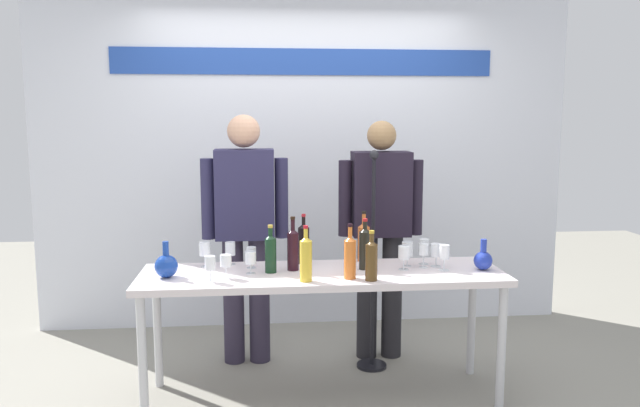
{
  "coord_description": "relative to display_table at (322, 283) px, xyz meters",
  "views": [
    {
      "loc": [
        -0.36,
        -3.53,
        1.68
      ],
      "look_at": [
        0.0,
        0.15,
        1.16
      ],
      "focal_mm": 34.87,
      "sensor_mm": 36.0,
      "label": 1
    }
  ],
  "objects": [
    {
      "name": "wine_bottle_6",
      "position": [
        -0.17,
        0.06,
        0.2
      ],
      "size": [
        0.07,
        0.07,
        0.32
      ],
      "color": "black",
      "rests_on": "display_table"
    },
    {
      "name": "wine_bottle_7",
      "position": [
        0.14,
        -0.16,
        0.2
      ],
      "size": [
        0.07,
        0.07,
        0.31
      ],
      "color": "orange",
      "rests_on": "display_table"
    },
    {
      "name": "decanter_blue_right",
      "position": [
        0.95,
        -0.04,
        0.13
      ],
      "size": [
        0.11,
        0.11,
        0.19
      ],
      "color": "#20339E",
      "rests_on": "display_table"
    },
    {
      "name": "wine_bottle_5",
      "position": [
        -0.11,
        -0.2,
        0.2
      ],
      "size": [
        0.07,
        0.07,
        0.31
      ],
      "color": "gold",
      "rests_on": "display_table"
    },
    {
      "name": "wine_glass_right_1",
      "position": [
        0.62,
        0.04,
        0.18
      ],
      "size": [
        0.06,
        0.06,
        0.15
      ],
      "color": "white",
      "rests_on": "display_table"
    },
    {
      "name": "wine_glass_right_5",
      "position": [
        0.64,
        0.13,
        0.18
      ],
      "size": [
        0.06,
        0.06,
        0.16
      ],
      "color": "white",
      "rests_on": "display_table"
    },
    {
      "name": "decanter_blue_left",
      "position": [
        -0.89,
        -0.04,
        0.14
      ],
      "size": [
        0.13,
        0.13,
        0.21
      ],
      "color": "#183A95",
      "rests_on": "display_table"
    },
    {
      "name": "wine_glass_left_5",
      "position": [
        -0.42,
        0.13,
        0.16
      ],
      "size": [
        0.06,
        0.06,
        0.13
      ],
      "color": "white",
      "rests_on": "display_table"
    },
    {
      "name": "wine_glass_left_3",
      "position": [
        -0.69,
        0.19,
        0.18
      ],
      "size": [
        0.07,
        0.07,
        0.16
      ],
      "color": "white",
      "rests_on": "display_table"
    },
    {
      "name": "wine_glass_left_2",
      "position": [
        -0.56,
        -0.08,
        0.16
      ],
      "size": [
        0.06,
        0.06,
        0.13
      ],
      "color": "white",
      "rests_on": "display_table"
    },
    {
      "name": "presenter_left",
      "position": [
        -0.46,
        0.61,
        0.26
      ],
      "size": [
        0.58,
        0.22,
        1.69
      ],
      "color": "#2D2639",
      "rests_on": "ground"
    },
    {
      "name": "wine_glass_right_0",
      "position": [
        0.72,
        -0.03,
        0.18
      ],
      "size": [
        0.06,
        0.06,
        0.15
      ],
      "color": "white",
      "rests_on": "display_table"
    },
    {
      "name": "wine_glass_left_0",
      "position": [
        -0.54,
        0.23,
        0.16
      ],
      "size": [
        0.06,
        0.06,
        0.14
      ],
      "color": "white",
      "rests_on": "display_table"
    },
    {
      "name": "wine_glass_right_3",
      "position": [
        0.53,
        0.09,
        0.17
      ],
      "size": [
        0.07,
        0.07,
        0.15
      ],
      "color": "white",
      "rests_on": "display_table"
    },
    {
      "name": "wine_bottle_3",
      "position": [
        0.25,
        -0.22,
        0.19
      ],
      "size": [
        0.07,
        0.07,
        0.28
      ],
      "color": "#4F3617",
      "rests_on": "display_table"
    },
    {
      "name": "wine_glass_right_2",
      "position": [
        0.49,
        0.01,
        0.17
      ],
      "size": [
        0.07,
        0.07,
        0.14
      ],
      "color": "white",
      "rests_on": "display_table"
    },
    {
      "name": "microphone_stand",
      "position": [
        0.38,
        0.42,
        -0.22
      ],
      "size": [
        0.2,
        0.2,
        1.46
      ],
      "color": "black",
      "rests_on": "ground"
    },
    {
      "name": "wine_glass_left_1",
      "position": [
        -0.64,
        -0.16,
        0.17
      ],
      "size": [
        0.06,
        0.06,
        0.15
      ],
      "color": "white",
      "rests_on": "display_table"
    },
    {
      "name": "ground_plane",
      "position": [
        0.0,
        0.0,
        -0.71
      ],
      "size": [
        10.0,
        10.0,
        0.0
      ],
      "primitive_type": "plane",
      "color": "gray"
    },
    {
      "name": "wine_glass_left_4",
      "position": [
        -0.42,
        -0.0,
        0.16
      ],
      "size": [
        0.06,
        0.06,
        0.13
      ],
      "color": "white",
      "rests_on": "display_table"
    },
    {
      "name": "wine_bottle_2",
      "position": [
        -0.3,
        0.02,
        0.19
      ],
      "size": [
        0.07,
        0.07,
        0.28
      ],
      "color": "#13311C",
      "rests_on": "display_table"
    },
    {
      "name": "wine_bottle_4",
      "position": [
        -0.09,
        0.22,
        0.2
      ],
      "size": [
        0.07,
        0.07,
        0.31
      ],
      "color": "black",
      "rests_on": "display_table"
    },
    {
      "name": "display_table",
      "position": [
        0.0,
        0.0,
        0.0
      ],
      "size": [
        2.13,
        0.6,
        0.77
      ],
      "color": "silver",
      "rests_on": "ground"
    },
    {
      "name": "wine_glass_right_4",
      "position": [
        0.7,
        0.06,
        0.17
      ],
      "size": [
        0.07,
        0.07,
        0.14
      ],
      "color": "white",
      "rests_on": "display_table"
    },
    {
      "name": "wine_bottle_0",
      "position": [
        0.26,
        0.04,
        0.2
      ],
      "size": [
        0.07,
        0.07,
        0.3
      ],
      "color": "black",
      "rests_on": "display_table"
    },
    {
      "name": "wine_bottle_1",
      "position": [
        0.28,
        0.25,
        0.2
      ],
      "size": [
        0.08,
        0.08,
        0.32
      ],
      "color": "#D06328",
      "rests_on": "display_table"
    },
    {
      "name": "presenter_right",
      "position": [
        0.46,
        0.61,
        0.23
      ],
      "size": [
        0.58,
        0.22,
        1.65
      ],
      "color": "black",
      "rests_on": "ground"
    },
    {
      "name": "back_wall",
      "position": [
        0.0,
        1.41,
        0.8
      ],
      "size": [
        4.2,
        0.11,
        3.0
      ],
      "color": "white",
      "rests_on": "ground"
    }
  ]
}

